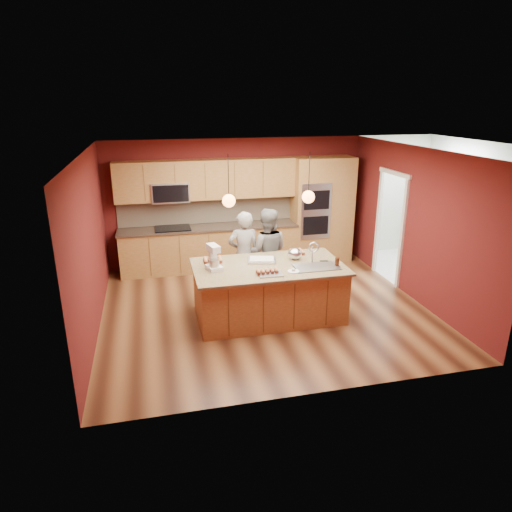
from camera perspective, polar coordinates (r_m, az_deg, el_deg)
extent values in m
plane|color=#3E2013|center=(8.02, 1.09, -6.54)|extent=(5.50, 5.50, 0.00)
plane|color=white|center=(7.27, 1.22, 13.03)|extent=(5.50, 5.50, 0.00)
plane|color=#561515|center=(9.90, -2.46, 6.71)|extent=(5.50, 0.00, 5.50)
plane|color=#561515|center=(5.29, 7.89, -4.68)|extent=(5.50, 0.00, 5.50)
plane|color=#561515|center=(7.37, -20.04, 1.22)|extent=(0.00, 5.00, 5.00)
plane|color=#561515|center=(8.61, 19.21, 3.78)|extent=(0.00, 5.00, 5.00)
cube|color=#935C29|center=(9.75, -5.80, 0.95)|extent=(3.70, 0.60, 0.90)
cube|color=#332721|center=(9.61, -5.89, 3.57)|extent=(3.74, 0.64, 0.04)
cube|color=#C5B193|center=(9.82, -6.18, 5.73)|extent=(3.70, 0.03, 0.56)
cube|color=#935C29|center=(9.52, -6.19, 9.49)|extent=(3.70, 0.36, 0.80)
cube|color=black|center=(9.53, -10.36, 3.41)|extent=(0.72, 0.52, 0.03)
cube|color=#9E9FA4|center=(9.48, -10.67, 7.88)|extent=(0.76, 0.40, 0.40)
cube|color=#935C29|center=(10.08, 6.90, 5.65)|extent=(0.80, 0.60, 2.30)
cube|color=#9E9FA4|center=(9.79, 7.50, 5.53)|extent=(0.66, 0.04, 1.20)
cube|color=#935C29|center=(10.32, 10.31, 5.79)|extent=(0.50, 0.60, 2.30)
plane|color=silver|center=(10.44, 19.18, -1.42)|extent=(2.60, 2.60, 0.00)
plane|color=beige|center=(10.59, 24.13, 5.88)|extent=(0.00, 2.70, 2.70)
cube|color=white|center=(10.36, 23.68, 9.08)|extent=(0.35, 2.40, 0.75)
cylinder|color=black|center=(6.90, -3.47, 9.74)|extent=(0.01, 0.01, 0.70)
sphere|color=#F58B42|center=(6.97, -3.41, 6.90)|extent=(0.20, 0.20, 0.20)
cylinder|color=black|center=(7.23, 6.66, 10.07)|extent=(0.01, 0.01, 0.70)
sphere|color=#F58B42|center=(7.29, 6.55, 7.35)|extent=(0.20, 0.20, 0.20)
cube|color=#935C29|center=(7.58, 1.57, -4.53)|extent=(2.35, 1.27, 0.86)
cube|color=tan|center=(7.41, 1.60, -1.34)|extent=(2.45, 1.37, 0.04)
cube|color=#9E9FA4|center=(7.43, 7.55, -1.95)|extent=(0.70, 0.41, 0.18)
imported|color=black|center=(8.25, -1.53, 0.20)|extent=(0.59, 0.40, 1.60)
imported|color=gray|center=(8.34, 1.36, 0.51)|extent=(0.93, 0.81, 1.62)
cube|color=white|center=(7.25, -5.25, -1.46)|extent=(0.28, 0.32, 0.06)
cube|color=white|center=(7.30, -5.42, 0.10)|extent=(0.12, 0.11, 0.28)
cube|color=white|center=(7.17, -5.35, 0.98)|extent=(0.20, 0.30, 0.11)
cylinder|color=silver|center=(7.19, -5.22, -1.02)|extent=(0.16, 0.16, 0.15)
cube|color=silver|center=(7.60, 0.73, -0.54)|extent=(0.53, 0.45, 0.03)
cube|color=silver|center=(7.59, 0.73, -0.40)|extent=(0.46, 0.37, 0.02)
cube|color=#9E9FA4|center=(7.02, 1.81, -2.26)|extent=(0.38, 0.28, 0.02)
ellipsoid|color=silver|center=(7.70, 4.89, 0.27)|extent=(0.23, 0.23, 0.20)
cylinder|color=white|center=(7.16, 4.70, -1.92)|extent=(0.19, 0.19, 0.01)
cylinder|color=#35170A|center=(7.48, 10.10, -0.71)|extent=(0.07, 0.07, 0.14)
cube|color=black|center=(7.67, 8.52, -0.64)|extent=(0.14, 0.09, 0.01)
cube|color=white|center=(10.29, 23.10, 1.02)|extent=(0.73, 0.75, 1.09)
cube|color=white|center=(10.87, 20.75, 1.66)|extent=(0.59, 0.61, 0.88)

